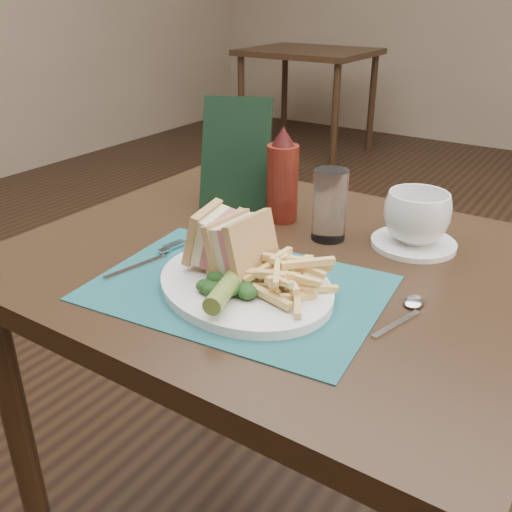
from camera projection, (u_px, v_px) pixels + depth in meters
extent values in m
plane|color=black|center=(363.00, 423.00, 1.69)|extent=(7.00, 7.00, 0.00)
cube|color=#1C5459|center=(238.00, 288.00, 0.88)|extent=(0.46, 0.35, 0.00)
cylinder|color=#5C752C|center=(226.00, 287.00, 0.80)|extent=(0.06, 0.12, 0.03)
cylinder|color=white|center=(413.00, 243.00, 1.02)|extent=(0.19, 0.19, 0.01)
imported|color=white|center=(417.00, 217.00, 1.00)|extent=(0.16, 0.16, 0.09)
cylinder|color=white|center=(330.00, 205.00, 1.02)|extent=(0.07, 0.07, 0.13)
cube|color=black|center=(236.00, 155.00, 1.16)|extent=(0.16, 0.13, 0.22)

